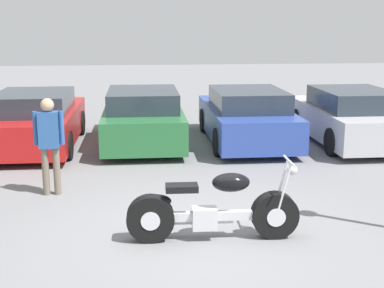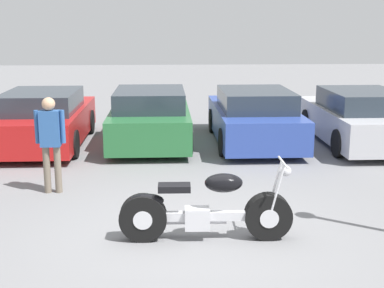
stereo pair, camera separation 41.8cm
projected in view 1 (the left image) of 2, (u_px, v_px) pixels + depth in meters
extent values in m
plane|color=slate|center=(204.00, 234.00, 7.60)|extent=(60.00, 60.00, 0.00)
cylinder|color=black|center=(275.00, 215.00, 7.42)|extent=(0.66, 0.21, 0.65)
cylinder|color=silver|center=(275.00, 215.00, 7.42)|extent=(0.27, 0.22, 0.26)
cylinder|color=black|center=(150.00, 219.00, 7.29)|extent=(0.66, 0.21, 0.65)
cylinder|color=silver|center=(150.00, 219.00, 7.29)|extent=(0.27, 0.22, 0.26)
cube|color=silver|center=(213.00, 216.00, 7.35)|extent=(1.32, 0.13, 0.12)
cube|color=silver|center=(204.00, 218.00, 7.35)|extent=(0.34, 0.25, 0.30)
ellipsoid|color=black|center=(231.00, 182.00, 7.26)|extent=(0.53, 0.31, 0.26)
cube|color=black|center=(182.00, 188.00, 7.22)|extent=(0.44, 0.25, 0.09)
ellipsoid|color=black|center=(154.00, 201.00, 7.24)|extent=(0.48, 0.21, 0.20)
cylinder|color=silver|center=(284.00, 191.00, 7.25)|extent=(0.22, 0.04, 0.78)
cylinder|color=silver|center=(281.00, 187.00, 7.43)|extent=(0.22, 0.04, 0.78)
cylinder|color=silver|center=(290.00, 161.00, 7.26)|extent=(0.04, 0.62, 0.03)
sphere|color=silver|center=(292.00, 170.00, 7.29)|extent=(0.15, 0.15, 0.15)
cylinder|color=silver|center=(186.00, 222.00, 7.49)|extent=(1.32, 0.10, 0.08)
cube|color=red|center=(37.00, 125.00, 12.78)|extent=(1.87, 4.31, 0.74)
cube|color=#28333D|center=(33.00, 102.00, 12.39)|extent=(1.64, 2.24, 0.46)
cylinder|color=black|center=(13.00, 124.00, 14.04)|extent=(0.20, 0.63, 0.63)
cylinder|color=black|center=(80.00, 123.00, 14.20)|extent=(0.20, 0.63, 0.63)
cylinder|color=black|center=(67.00, 145.00, 11.61)|extent=(0.20, 0.63, 0.63)
cube|color=#286B38|center=(143.00, 122.00, 13.20)|extent=(1.87, 4.31, 0.74)
cube|color=#28333D|center=(143.00, 100.00, 12.81)|extent=(1.64, 2.24, 0.46)
cylinder|color=black|center=(111.00, 121.00, 14.46)|extent=(0.20, 0.63, 0.63)
cylinder|color=black|center=(175.00, 120.00, 14.62)|extent=(0.20, 0.63, 0.63)
cylinder|color=black|center=(104.00, 143.00, 11.86)|extent=(0.20, 0.63, 0.63)
cylinder|color=black|center=(183.00, 141.00, 12.03)|extent=(0.20, 0.63, 0.63)
cube|color=#2D479E|center=(246.00, 121.00, 13.27)|extent=(1.87, 4.31, 0.74)
cube|color=#28333D|center=(248.00, 99.00, 12.88)|extent=(1.64, 2.24, 0.46)
cylinder|color=black|center=(204.00, 120.00, 14.52)|extent=(0.20, 0.63, 0.63)
cylinder|color=black|center=(267.00, 119.00, 14.69)|extent=(0.20, 0.63, 0.63)
cylinder|color=black|center=(219.00, 142.00, 11.93)|extent=(0.20, 0.63, 0.63)
cylinder|color=black|center=(295.00, 140.00, 12.10)|extent=(0.20, 0.63, 0.63)
cube|color=#BCBCC1|center=(348.00, 121.00, 13.28)|extent=(1.87, 4.31, 0.74)
cube|color=#28333D|center=(354.00, 99.00, 12.89)|extent=(1.64, 2.24, 0.46)
cylinder|color=black|center=(298.00, 120.00, 14.53)|extent=(0.20, 0.63, 0.63)
cylinder|color=black|center=(360.00, 119.00, 14.70)|extent=(0.20, 0.63, 0.63)
cylinder|color=black|center=(333.00, 142.00, 11.94)|extent=(0.20, 0.63, 0.63)
cylinder|color=#726656|center=(46.00, 171.00, 9.24)|extent=(0.12, 0.12, 0.84)
cylinder|color=#726656|center=(57.00, 171.00, 9.25)|extent=(0.12, 0.12, 0.84)
cube|color=#2D5999|center=(49.00, 130.00, 9.08)|extent=(0.34, 0.20, 0.63)
cylinder|color=#2D5999|center=(35.00, 128.00, 9.05)|extent=(0.08, 0.08, 0.58)
cylinder|color=#2D5999|center=(62.00, 128.00, 9.09)|extent=(0.08, 0.08, 0.58)
sphere|color=tan|center=(47.00, 105.00, 8.98)|extent=(0.23, 0.23, 0.23)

